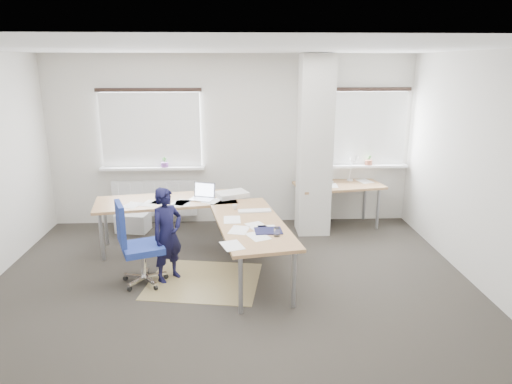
{
  "coord_description": "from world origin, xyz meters",
  "views": [
    {
      "loc": [
        0.05,
        -5.02,
        2.65
      ],
      "look_at": [
        0.34,
        0.9,
        0.97
      ],
      "focal_mm": 32.0,
      "sensor_mm": 36.0,
      "label": 1
    }
  ],
  "objects_px": {
    "desk_main": "(209,212)",
    "desk_side": "(338,187)",
    "task_chair": "(140,261)",
    "person": "(167,235)"
  },
  "relations": [
    {
      "from": "desk_main",
      "to": "desk_side",
      "type": "relative_size",
      "value": 1.88
    },
    {
      "from": "desk_main",
      "to": "desk_side",
      "type": "distance_m",
      "value": 2.42
    },
    {
      "from": "desk_side",
      "to": "task_chair",
      "type": "bearing_deg",
      "value": -155.43
    },
    {
      "from": "desk_main",
      "to": "task_chair",
      "type": "distance_m",
      "value": 1.14
    },
    {
      "from": "desk_main",
      "to": "task_chair",
      "type": "height_order",
      "value": "task_chair"
    },
    {
      "from": "person",
      "to": "task_chair",
      "type": "bearing_deg",
      "value": 152.45
    },
    {
      "from": "desk_side",
      "to": "task_chair",
      "type": "relative_size",
      "value": 1.4
    },
    {
      "from": "desk_side",
      "to": "task_chair",
      "type": "height_order",
      "value": "desk_side"
    },
    {
      "from": "task_chair",
      "to": "desk_side",
      "type": "bearing_deg",
      "value": 13.04
    },
    {
      "from": "desk_main",
      "to": "task_chair",
      "type": "xyz_separation_m",
      "value": [
        -0.82,
        -0.69,
        -0.39
      ]
    }
  ]
}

